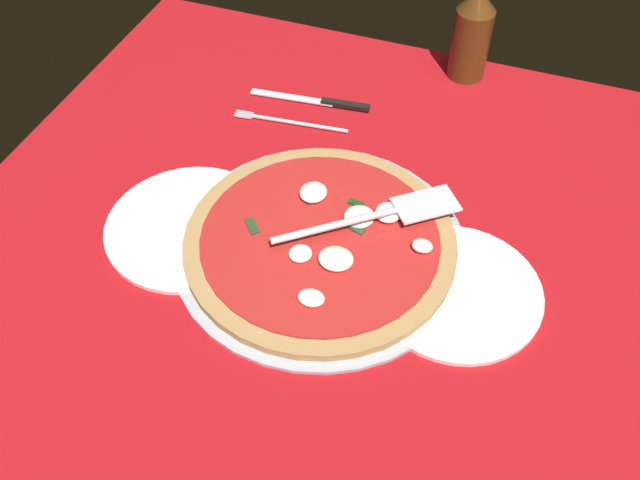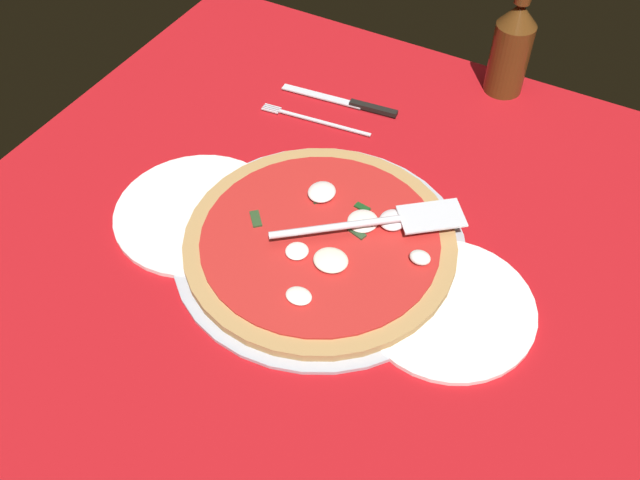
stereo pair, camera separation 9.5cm
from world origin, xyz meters
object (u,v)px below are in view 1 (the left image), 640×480
at_px(dinner_plate_left, 191,225).
at_px(dinner_plate_right, 456,291).
at_px(pizza, 321,241).
at_px(beer_bottle, 473,30).
at_px(place_setting_far, 306,113).
at_px(pizza_server, 375,216).

xyz_separation_m(dinner_plate_left, dinner_plate_right, (0.38, 0.01, 0.00)).
xyz_separation_m(pizza, beer_bottle, (0.10, 0.46, 0.07)).
bearing_deg(place_setting_far, dinner_plate_left, 72.09).
bearing_deg(place_setting_far, pizza, 108.99).
bearing_deg(pizza_server, dinner_plate_left, 157.55).
bearing_deg(dinner_plate_right, pizza_server, 155.47).
distance_m(pizza_server, place_setting_far, 0.29).
bearing_deg(pizza, beer_bottle, 78.05).
distance_m(pizza, beer_bottle, 0.48).
bearing_deg(beer_bottle, pizza, -101.95).
relative_size(dinner_plate_right, pizza_server, 0.99).
relative_size(pizza_server, place_setting_far, 1.09).
height_order(dinner_plate_right, pizza_server, pizza_server).
relative_size(dinner_plate_left, place_setting_far, 1.14).
distance_m(dinner_plate_left, place_setting_far, 0.30).
distance_m(dinner_plate_left, dinner_plate_right, 0.38).
bearing_deg(beer_bottle, dinner_plate_left, -120.13).
bearing_deg(beer_bottle, dinner_plate_right, -79.05).
height_order(pizza_server, beer_bottle, beer_bottle).
height_order(dinner_plate_right, pizza, pizza).
bearing_deg(dinner_plate_left, pizza_server, 16.32).
distance_m(pizza, place_setting_far, 0.29).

